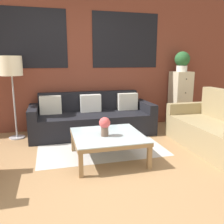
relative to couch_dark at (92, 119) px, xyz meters
name	(u,v)px	position (x,y,z in m)	size (l,w,h in m)	color
ground_plane	(111,181)	(-0.14, -1.95, -0.28)	(16.00, 16.00, 0.00)	#9E754C
wall_back_brick	(80,60)	(-0.14, 0.49, 1.13)	(8.40, 0.09, 2.80)	brown
rug	(99,145)	(-0.01, -0.73, -0.28)	(1.99, 1.43, 0.00)	#BCB7B2
couch_dark	(92,119)	(0.00, 0.00, 0.00)	(2.31, 0.88, 0.78)	black
settee_vintage	(217,130)	(1.76, -1.35, 0.03)	(0.80, 1.65, 0.92)	#99845B
coffee_table	(108,138)	(-0.01, -1.31, 0.04)	(0.97, 0.97, 0.37)	silver
floor_lamp	(11,69)	(-1.39, 0.06, 0.97)	(0.38, 0.38, 1.47)	#B2B2B7
drawer_cabinet	(180,98)	(2.01, 0.20, 0.30)	(0.38, 0.43, 1.16)	beige
potted_plant	(182,61)	(2.01, 0.20, 1.11)	(0.32, 0.32, 0.42)	silver
flower_vase	(105,125)	(-0.07, -1.37, 0.24)	(0.15, 0.15, 0.26)	brown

